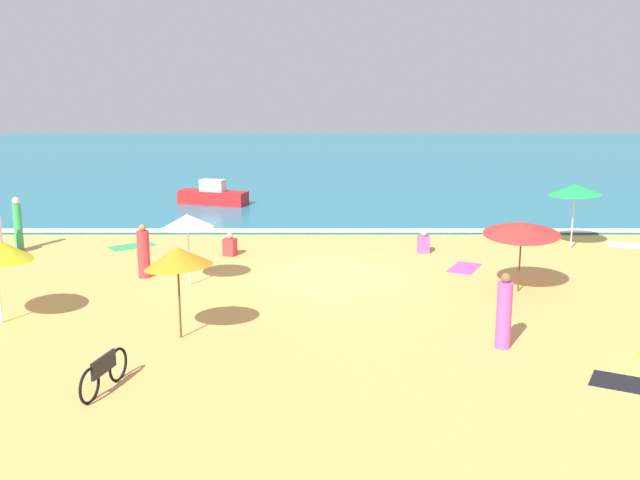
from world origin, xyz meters
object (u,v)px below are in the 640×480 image
beach_umbrella_3 (524,228)px  beachgoer_2 (232,246)px  beach_umbrella_2 (180,257)px  beachgoer_5 (506,313)px  parked_bicycle (106,372)px  beachgoer_3 (426,243)px  beachgoer_1 (21,224)px  beach_umbrella_1 (578,190)px  beachgoer_0 (146,253)px  beach_umbrella_6 (190,221)px  small_boat_0 (215,196)px

beach_umbrella_3 → beachgoer_2: (-8.82, 4.26, -1.54)m
beach_umbrella_2 → beachgoer_5: (7.55, -0.67, -1.15)m
beach_umbrella_3 → parked_bicycle: size_ratio=1.55×
beachgoer_3 → beachgoer_5: bearing=-86.2°
beachgoer_1 → beachgoer_5: beachgoer_1 is taller
beach_umbrella_1 → beachgoer_1: size_ratio=1.24×
beachgoer_0 → beachgoer_2: bearing=50.0°
beach_umbrella_3 → parked_bicycle: bearing=-145.7°
beachgoer_0 → beachgoer_3: (9.02, 3.18, -0.42)m
beach_umbrella_3 → beach_umbrella_6: bearing=176.1°
beach_umbrella_6 → beachgoer_5: bearing=-32.4°
beach_umbrella_3 → beach_umbrella_1: bearing=58.4°
beachgoer_5 → small_boat_0: beachgoer_5 is taller
beachgoer_0 → beachgoer_2: size_ratio=2.09×
beach_umbrella_6 → beachgoer_1: bearing=147.2°
beachgoer_5 → beachgoer_2: bearing=129.9°
beach_umbrella_3 → beachgoer_2: 9.91m
beachgoer_2 → small_boat_0: size_ratio=0.24×
beach_umbrella_3 → beachgoer_3: bearing=114.2°
beachgoer_0 → beachgoer_2: beachgoer_0 is taller
beach_umbrella_1 → beach_umbrella_3: 6.14m
beach_umbrella_1 → beachgoer_3: beach_umbrella_1 is taller
beach_umbrella_3 → beachgoer_0: size_ratio=1.65×
beachgoer_3 → parked_bicycle: bearing=-124.5°
beach_umbrella_3 → small_boat_0: (-10.69, 13.63, -1.38)m
beach_umbrella_6 → beach_umbrella_3: bearing=-3.9°
beachgoer_2 → small_boat_0: bearing=101.3°
beach_umbrella_3 → parked_bicycle: 12.24m
beach_umbrella_6 → beachgoer_3: 8.65m
small_boat_0 → beach_umbrella_3: bearing=-51.9°
beach_umbrella_1 → beachgoer_5: beach_umbrella_1 is taller
beachgoer_1 → beachgoer_5: 17.58m
beachgoer_1 → beachgoer_3: beachgoer_1 is taller
beach_umbrella_2 → beachgoer_2: beach_umbrella_2 is taller
beach_umbrella_6 → beachgoer_0: 2.11m
beachgoer_0 → beachgoer_1: (-5.19, 3.48, 0.16)m
parked_bicycle → small_boat_0: (-0.65, 20.46, 0.11)m
beach_umbrella_1 → beachgoer_0: 14.88m
beachgoer_1 → beachgoer_2: beachgoer_1 is taller
beach_umbrella_1 → beach_umbrella_6: beach_umbrella_1 is taller
beach_umbrella_2 → beachgoer_5: 7.67m
parked_bicycle → small_boat_0: small_boat_0 is taller
beach_umbrella_2 → beach_umbrella_6: size_ratio=1.07×
beachgoer_1 → small_boat_0: (5.64, 8.64, -0.44)m
beach_umbrella_1 → beach_umbrella_3: (-3.21, -5.23, -0.26)m
beach_umbrella_1 → beachgoer_1: 19.57m
beach_umbrella_6 → beachgoer_5: 9.64m
beachgoer_0 → beachgoer_3: bearing=19.4°
beachgoer_0 → beachgoer_3: size_ratio=2.05×
beach_umbrella_3 → beachgoer_5: bearing=-108.6°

